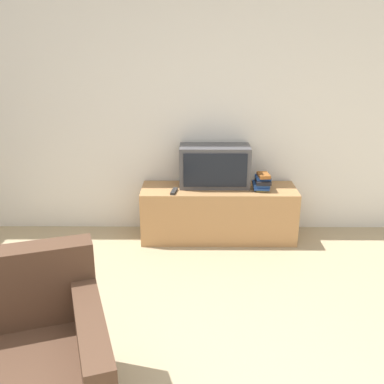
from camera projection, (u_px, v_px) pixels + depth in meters
The scene contains 5 objects.
wall_back at pixel (172, 107), 4.50m from camera, with size 9.00×0.06×2.60m.
tv_stand at pixel (218, 213), 4.58m from camera, with size 1.55×0.47×0.54m.
television at pixel (215, 166), 4.49m from camera, with size 0.70×0.32×0.41m.
book_stack at pixel (262, 182), 4.42m from camera, with size 0.18×0.22×0.17m.
remote_on_stand at pixel (174, 191), 4.36m from camera, with size 0.07×0.18×0.02m.
Camera 1 is at (0.23, -1.49, 2.01)m, focal length 42.00 mm.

